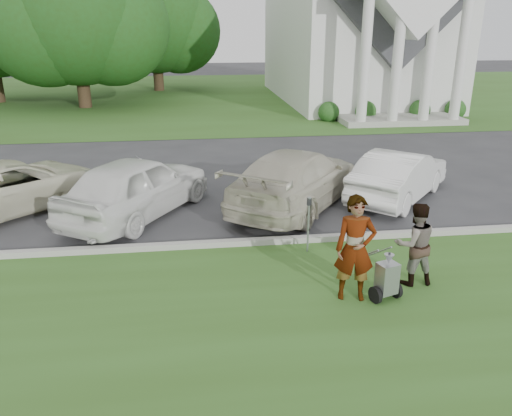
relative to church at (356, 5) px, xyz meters
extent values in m
plane|color=#333335|center=(-9.00, -23.11, -5.94)|extent=(120.00, 120.00, 0.00)
cube|color=#33561D|center=(-9.00, -26.11, -5.93)|extent=(80.00, 7.00, 0.01)
cube|color=#33561D|center=(-9.00, 3.89, -5.93)|extent=(80.00, 30.00, 0.01)
cube|color=#9E9E93|center=(-9.00, -22.56, -5.86)|extent=(80.00, 0.18, 0.15)
cube|color=white|center=(0.00, 0.89, -2.44)|extent=(9.00, 16.00, 7.00)
cube|color=#9E9E93|center=(0.00, -8.31, -5.79)|extent=(6.20, 2.60, 0.30)
cylinder|color=white|center=(-2.40, -9.31, -2.94)|extent=(0.50, 0.50, 6.00)
cylinder|color=white|center=(-0.80, -9.31, -2.94)|extent=(0.50, 0.50, 6.00)
cylinder|color=white|center=(0.80, -9.31, -2.94)|extent=(0.50, 0.50, 6.00)
cylinder|color=white|center=(2.40, -9.31, -2.94)|extent=(0.50, 0.50, 6.00)
sphere|color=#1E4C19|center=(-3.50, -7.41, -5.49)|extent=(1.10, 1.10, 1.10)
sphere|color=#1E4C19|center=(-1.50, -7.41, -5.49)|extent=(1.10, 1.10, 1.10)
sphere|color=#1E4C19|center=(1.50, -7.41, -5.49)|extent=(1.10, 1.10, 1.10)
sphere|color=#1E4C19|center=(3.50, -7.41, -5.49)|extent=(1.10, 1.10, 1.10)
cylinder|color=#332316|center=(-17.00, -1.11, -4.34)|extent=(0.76, 0.76, 3.20)
sphere|color=#234916|center=(-17.00, -1.11, -0.43)|extent=(8.40, 8.40, 8.40)
sphere|color=#234916|center=(-15.11, -0.81, -1.27)|extent=(6.89, 6.89, 6.89)
sphere|color=#234916|center=(-18.68, -1.41, -1.06)|extent=(7.22, 7.22, 7.22)
sphere|color=#234916|center=(-20.93, 2.19, -0.73)|extent=(7.54, 7.54, 7.54)
cylinder|color=#332316|center=(-13.00, 6.89, -4.44)|extent=(0.76, 0.76, 3.00)
sphere|color=#234916|center=(-13.00, 6.89, -0.85)|extent=(7.60, 7.60, 7.60)
sphere|color=#234916|center=(-11.29, 7.19, -1.61)|extent=(6.23, 6.23, 6.23)
sphere|color=#234916|center=(-14.52, 6.59, -1.42)|extent=(6.54, 6.54, 6.54)
cylinder|color=black|center=(-7.46, -25.34, -5.78)|extent=(0.17, 0.32, 0.32)
cylinder|color=black|center=(-7.02, -25.20, -5.78)|extent=(0.17, 0.32, 0.32)
cylinder|color=#2D2D33|center=(-7.24, -25.27, -5.78)|extent=(0.51, 0.20, 0.04)
cube|color=#9A9CA2|center=(-7.24, -25.27, -5.49)|extent=(0.42, 0.38, 0.58)
cone|color=#9A9CA2|center=(-7.24, -25.27, -5.11)|extent=(0.23, 0.23, 0.17)
cylinder|color=#2D2D33|center=(-7.24, -25.27, -5.02)|extent=(0.04, 0.04, 0.06)
cylinder|color=#9A9CA2|center=(-7.54, -24.83, -5.23)|extent=(0.27, 0.75, 0.56)
cylinder|color=#9A9CA2|center=(-7.26, -24.74, -5.23)|extent=(0.27, 0.75, 0.56)
cylinder|color=#9A9CA2|center=(-7.52, -24.43, -4.97)|extent=(0.33, 0.13, 0.03)
imported|color=#999999|center=(-7.82, -25.12, -4.96)|extent=(0.79, 0.60, 1.96)
imported|color=#999999|center=(-6.52, -24.72, -5.13)|extent=(0.81, 0.64, 1.63)
cylinder|color=#9A9CA2|center=(-8.19, -23.08, -5.39)|extent=(0.04, 0.04, 1.11)
cube|color=#2D2D33|center=(-8.19, -23.08, -4.76)|extent=(0.09, 0.06, 0.17)
cylinder|color=#9A9CA2|center=(-8.19, -23.08, -4.68)|extent=(0.08, 0.08, 0.03)
imported|color=beige|center=(-15.35, -19.38, -5.27)|extent=(5.02, 5.00, 1.35)
imported|color=white|center=(-12.08, -20.30, -5.13)|extent=(4.10, 5.02, 1.61)
imported|color=beige|center=(-7.81, -20.05, -5.16)|extent=(4.93, 5.65, 1.56)
imported|color=white|center=(-4.81, -19.85, -5.24)|extent=(3.99, 4.16, 1.41)
camera|label=1|loc=(-10.58, -32.85, -1.24)|focal=35.00mm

